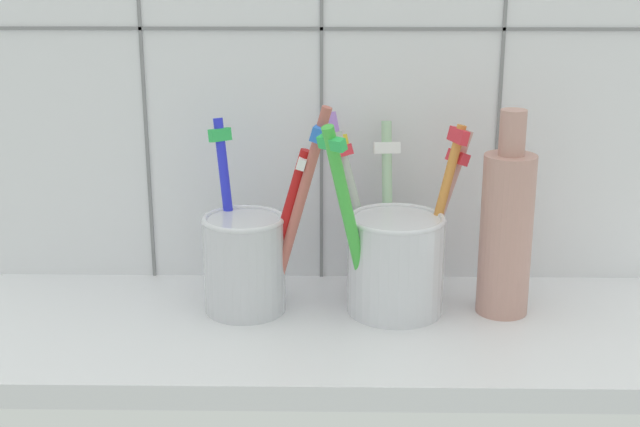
{
  "coord_description": "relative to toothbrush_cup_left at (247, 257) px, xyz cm",
  "views": [
    {
      "loc": [
        1.2,
        -68.57,
        33.11
      ],
      "look_at": [
        0.0,
        2.91,
        10.79
      ],
      "focal_mm": 50.05,
      "sensor_mm": 36.0,
      "label": 1
    }
  ],
  "objects": [
    {
      "name": "counter_slab",
      "position": [
        6.22,
        -2.94,
        -5.83
      ],
      "size": [
        64.0,
        22.0,
        2.0
      ],
      "primitive_type": "cube",
      "color": "silver",
      "rests_on": "ground"
    },
    {
      "name": "toothbrush_cup_right",
      "position": [
        12.59,
        0.17,
        0.14
      ],
      "size": [
        13.41,
        12.98,
        17.4
      ],
      "color": "silver",
      "rests_on": "counter_slab"
    },
    {
      "name": "tile_wall_back",
      "position": [
        6.22,
        9.06,
        15.67
      ],
      "size": [
        64.0,
        2.2,
        45.0
      ],
      "color": "white",
      "rests_on": "ground"
    },
    {
      "name": "toothbrush_cup_left",
      "position": [
        0.0,
        0.0,
        0.0
      ],
      "size": [
        11.13,
        7.91,
        18.22
      ],
      "color": "silver",
      "rests_on": "counter_slab"
    },
    {
      "name": "ceramic_vase",
      "position": [
        21.92,
        -0.05,
        2.67
      ],
      "size": [
        4.41,
        4.41,
        17.68
      ],
      "color": "tan",
      "rests_on": "counter_slab"
    }
  ]
}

